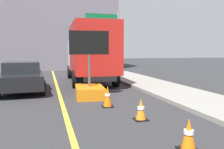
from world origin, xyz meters
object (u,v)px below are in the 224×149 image
pickup_car (22,76)px  traffic_cone_near_sign (189,135)px  box_truck (90,52)px  highway_guide_sign (109,32)px  traffic_cone_far_lane (108,96)px  arrow_board_trailer (89,86)px  traffic_cone_mid_lane (141,110)px

pickup_car → traffic_cone_near_sign: bearing=-65.5°
box_truck → highway_guide_sign: (2.35, 4.59, 1.60)m
pickup_car → traffic_cone_far_lane: bearing=-54.3°
traffic_cone_near_sign → box_truck: bearing=90.3°
arrow_board_trailer → traffic_cone_near_sign: (0.91, -5.75, -0.17)m
traffic_cone_mid_lane → pickup_car: bearing=120.8°
traffic_cone_mid_lane → box_truck: bearing=89.6°
pickup_car → traffic_cone_far_lane: 5.34m
arrow_board_trailer → traffic_cone_far_lane: 1.91m
pickup_car → traffic_cone_near_sign: pickup_car is taller
box_truck → highway_guide_sign: highway_guide_sign is taller
arrow_board_trailer → highway_guide_sign: size_ratio=0.54×
highway_guide_sign → arrow_board_trailer: bearing=-109.3°
box_truck → arrow_board_trailer: bearing=-100.6°
highway_guide_sign → traffic_cone_far_lane: (-2.91, -11.01, -3.06)m
arrow_board_trailer → pickup_car: size_ratio=0.58×
traffic_cone_near_sign → traffic_cone_mid_lane: (-0.11, 2.13, -0.02)m
arrow_board_trailer → traffic_cone_far_lane: size_ratio=3.68×
pickup_car → arrow_board_trailer: bearing=-40.9°
pickup_car → traffic_cone_far_lane: size_ratio=6.38×
box_truck → highway_guide_sign: size_ratio=1.43×
arrow_board_trailer → highway_guide_sign: (3.20, 9.13, 2.94)m
highway_guide_sign → traffic_cone_mid_lane: (-2.41, -12.75, -3.13)m
traffic_cone_near_sign → traffic_cone_far_lane: (-0.62, 3.87, 0.05)m
box_truck → traffic_cone_far_lane: box_truck is taller
highway_guide_sign → traffic_cone_near_sign: (-2.29, -14.88, -3.12)m
arrow_board_trailer → traffic_cone_mid_lane: bearing=-77.6°
traffic_cone_near_sign → traffic_cone_mid_lane: traffic_cone_near_sign is taller
arrow_board_trailer → highway_guide_sign: highway_guide_sign is taller
traffic_cone_mid_lane → traffic_cone_far_lane: size_ratio=0.80×
box_truck → traffic_cone_near_sign: size_ratio=11.38×
box_truck → traffic_cone_mid_lane: size_ratio=12.10×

